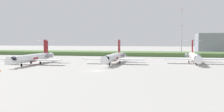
% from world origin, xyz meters
% --- Properties ---
extents(ground_plane, '(500.00, 500.00, 0.00)m').
position_xyz_m(ground_plane, '(0.00, 30.00, 0.00)').
color(ground_plane, '#9E9B96').
extents(grass_berm, '(320.00, 20.00, 2.08)m').
position_xyz_m(grass_berm, '(0.00, 76.15, 1.04)').
color(grass_berm, '#4C6B38').
rests_on(grass_berm, ground).
extents(regional_jet_second, '(22.81, 31.00, 9.00)m').
position_xyz_m(regional_jet_second, '(-27.98, 14.36, 2.54)').
color(regional_jet_second, white).
rests_on(regional_jet_second, ground).
extents(regional_jet_third, '(22.81, 31.00, 9.00)m').
position_xyz_m(regional_jet_third, '(0.36, 23.43, 2.54)').
color(regional_jet_third, white).
rests_on(regional_jet_third, ground).
extents(regional_jet_fourth, '(22.81, 31.00, 9.00)m').
position_xyz_m(regional_jet_fourth, '(30.04, 30.74, 2.54)').
color(regional_jet_fourth, white).
rests_on(regional_jet_fourth, ground).
extents(antenna_mast, '(4.40, 0.50, 24.95)m').
position_xyz_m(antenna_mast, '(26.68, 68.83, 10.32)').
color(antenna_mast, '#B2B2B7').
rests_on(antenna_mast, ground).
extents(safety_cone_mid_marker, '(0.44, 0.44, 0.55)m').
position_xyz_m(safety_cone_mid_marker, '(-26.07, -7.95, 0.28)').
color(safety_cone_mid_marker, orange).
rests_on(safety_cone_mid_marker, ground).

